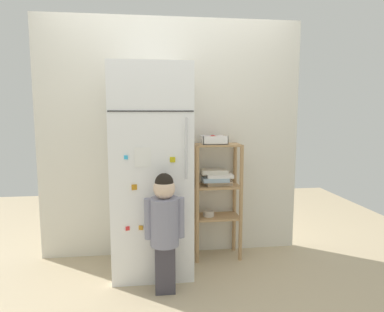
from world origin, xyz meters
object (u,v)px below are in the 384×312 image
at_px(pantry_shelf_unit, 217,188).
at_px(refrigerator, 152,170).
at_px(child_standing, 165,221).
at_px(fruit_bin, 214,140).

bearing_deg(pantry_shelf_unit, refrigerator, -163.91).
bearing_deg(pantry_shelf_unit, child_standing, -130.64).
bearing_deg(child_standing, pantry_shelf_unit, 49.36).
bearing_deg(child_standing, refrigerator, 101.40).
xyz_separation_m(pantry_shelf_unit, fruit_bin, (-0.03, 0.02, 0.47)).
bearing_deg(refrigerator, child_standing, -78.60).
xyz_separation_m(refrigerator, fruit_bin, (0.60, 0.20, 0.25)).
relative_size(refrigerator, pantry_shelf_unit, 1.63).
distance_m(refrigerator, child_standing, 0.56).
xyz_separation_m(child_standing, pantry_shelf_unit, (0.54, 0.63, 0.11)).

